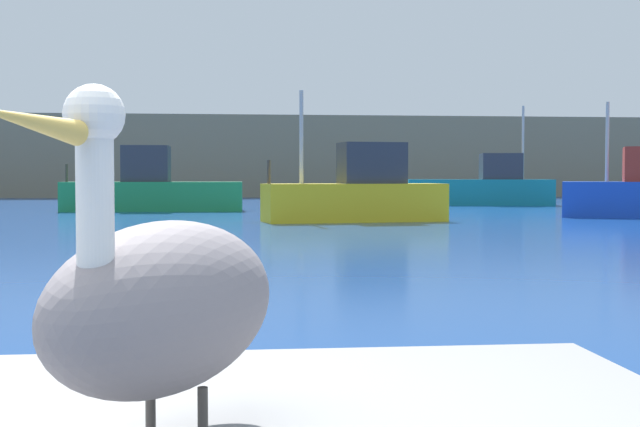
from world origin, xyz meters
The scene contains 5 objects.
hillside_backdrop centered at (0.00, 61.38, 2.76)m, with size 140.00×12.75×5.51m, color #7F755B.
pelican centered at (0.72, 0.08, 1.00)m, with size 0.85×1.35×0.98m.
fishing_boat_green centered at (-2.21, 32.44, 0.84)m, with size 7.09×2.09×3.81m.
fishing_boat_teal centered at (13.07, 38.19, 0.86)m, with size 7.13×3.29×4.78m.
fishing_boat_yellow centered at (4.76, 23.58, 0.84)m, with size 5.69×2.44×3.94m.
Camera 1 is at (0.90, -2.35, 1.35)m, focal length 48.36 mm.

